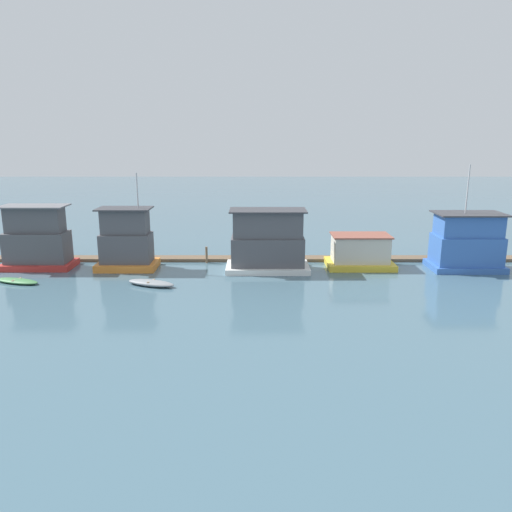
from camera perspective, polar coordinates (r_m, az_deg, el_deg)
ground_plane at (r=44.74m, az=0.00°, el=-1.44°), size 200.00×200.00×0.00m
dock_walkway at (r=47.65m, az=0.01°, el=-0.30°), size 51.00×1.57×0.30m
houseboat_red at (r=48.55m, az=-23.62°, el=1.62°), size 6.19×3.24×5.65m
houseboat_orange at (r=45.62m, az=-14.47°, el=1.54°), size 5.25×3.31×8.51m
houseboat_white at (r=43.66m, az=1.47°, el=1.54°), size 7.28×3.90×5.41m
houseboat_yellow at (r=45.93m, az=11.93°, el=0.42°), size 5.97×3.94×2.98m
houseboat_blue at (r=47.81m, az=23.07°, el=1.36°), size 6.24×3.84×9.22m
dinghy_green at (r=44.78m, az=-25.54°, el=-2.57°), size 4.20×2.36×0.35m
dinghy_grey at (r=40.49m, az=-11.77°, el=-3.03°), size 4.22×2.53×0.46m
mooring_post_near_left at (r=46.73m, az=-5.55°, el=0.13°), size 0.21×0.21×1.55m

